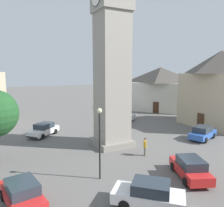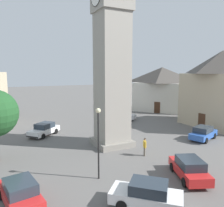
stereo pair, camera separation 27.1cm
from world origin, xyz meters
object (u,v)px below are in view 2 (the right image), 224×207
at_px(building_corner_back, 220,88).
at_px(clock_tower, 112,6).
at_px(car_blue_kerb, 44,129).
at_px(car_red_corner, 123,115).
at_px(car_silver_kerb, 203,133).
at_px(building_shop_left, 162,89).
at_px(car_white_side, 147,194).
at_px(lamp_post, 98,132).
at_px(car_black_far, 189,168).
at_px(car_green_alley, 20,193).
at_px(pedestrian, 145,145).

bearing_deg(building_corner_back, clock_tower, 92.21).
height_order(car_blue_kerb, car_red_corner, same).
distance_m(car_silver_kerb, building_shop_left, 19.63).
distance_m(car_white_side, lamp_post, 5.28).
xyz_separation_m(car_silver_kerb, car_black_far, (-6.21, 8.50, 0.00)).
xyz_separation_m(car_silver_kerb, car_green_alley, (-4.25, 19.77, 0.00)).
distance_m(building_corner_back, lamp_post, 22.80).
relative_size(building_corner_back, lamp_post, 2.03).
bearing_deg(building_corner_back, car_red_corner, 46.48).
bearing_deg(car_blue_kerb, building_shop_left, -72.28).
bearing_deg(pedestrian, car_silver_kerb, -82.83).
bearing_deg(building_shop_left, lamp_post, 132.78).
bearing_deg(pedestrian, lamp_post, 111.54).
bearing_deg(car_blue_kerb, car_red_corner, -74.87).
relative_size(car_white_side, car_black_far, 0.93).
bearing_deg(car_white_side, car_green_alley, 61.82).
xyz_separation_m(clock_tower, car_white_side, (-10.75, 3.20, -13.29)).
bearing_deg(car_black_far, car_silver_kerb, -53.82).
distance_m(car_blue_kerb, car_silver_kerb, 18.69).
distance_m(car_white_side, pedestrian, 7.97).
xyz_separation_m(car_white_side, car_black_far, (1.49, -4.82, 0.00)).
xyz_separation_m(car_black_far, car_green_alley, (1.96, 11.28, 0.00)).
height_order(building_shop_left, building_corner_back, building_corner_back).
relative_size(car_black_far, building_shop_left, 0.36).
height_order(car_red_corner, building_shop_left, building_shop_left).
relative_size(car_blue_kerb, pedestrian, 2.49).
distance_m(car_white_side, car_green_alley, 7.32).
distance_m(car_white_side, car_black_far, 5.05).
bearing_deg(car_white_side, car_black_far, -72.79).
distance_m(car_red_corner, lamp_post, 20.39).
distance_m(clock_tower, car_green_alley, 17.97).
relative_size(clock_tower, building_corner_back, 2.27).
bearing_deg(clock_tower, car_green_alley, 127.04).
height_order(clock_tower, car_red_corner, clock_tower).
relative_size(car_green_alley, lamp_post, 0.84).
relative_size(car_black_far, pedestrian, 2.64).
relative_size(car_red_corner, lamp_post, 0.81).
xyz_separation_m(car_blue_kerb, car_white_side, (-17.56, -2.56, 0.00)).
relative_size(clock_tower, lamp_post, 4.61).
bearing_deg(car_red_corner, car_blue_kerb, 105.13).
distance_m(car_blue_kerb, building_corner_back, 24.34).
distance_m(car_green_alley, building_shop_left, 35.55).
bearing_deg(pedestrian, car_black_far, -176.01).
xyz_separation_m(pedestrian, building_shop_left, (18.63, -16.95, 3.33)).
distance_m(clock_tower, building_shop_left, 25.22).
bearing_deg(building_corner_back, car_black_far, 122.27).
distance_m(pedestrian, building_corner_back, 17.33).
bearing_deg(clock_tower, lamp_post, 145.99).
distance_m(clock_tower, car_blue_kerb, 16.01).
height_order(car_green_alley, building_corner_back, building_corner_back).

